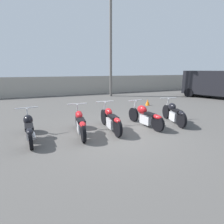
# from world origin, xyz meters

# --- Properties ---
(ground_plane) EXTENTS (60.00, 60.00, 0.00)m
(ground_plane) POSITION_xyz_m (0.00, 0.00, 0.00)
(ground_plane) COLOR #514F4C
(fence_back) EXTENTS (40.00, 0.04, 1.64)m
(fence_back) POSITION_xyz_m (0.00, 10.33, 0.82)
(fence_back) COLOR #9E998E
(fence_back) RESTS_ON ground_plane
(light_pole_left) EXTENTS (0.70, 0.35, 8.86)m
(light_pole_left) POSITION_xyz_m (2.98, 8.65, 5.13)
(light_pole_left) COLOR slate
(light_pole_left) RESTS_ON ground_plane
(light_pole_right) EXTENTS (0.70, 0.35, 8.26)m
(light_pole_right) POSITION_xyz_m (2.87, 8.49, 4.83)
(light_pole_right) COLOR slate
(light_pole_right) RESTS_ON ground_plane
(motorcycle_slot_0) EXTENTS (0.73, 2.11, 0.95)m
(motorcycle_slot_0) POSITION_xyz_m (-2.88, 0.43, 0.40)
(motorcycle_slot_0) COLOR black
(motorcycle_slot_0) RESTS_ON ground_plane
(motorcycle_slot_1) EXTENTS (0.71, 2.06, 1.00)m
(motorcycle_slot_1) POSITION_xyz_m (-1.27, 0.33, 0.42)
(motorcycle_slot_1) COLOR black
(motorcycle_slot_1) RESTS_ON ground_plane
(motorcycle_slot_2) EXTENTS (0.73, 2.11, 0.99)m
(motorcycle_slot_2) POSITION_xyz_m (-0.13, 0.39, 0.41)
(motorcycle_slot_2) COLOR black
(motorcycle_slot_2) RESTS_ON ground_plane
(motorcycle_slot_3) EXTENTS (0.67, 2.08, 0.97)m
(motorcycle_slot_3) POSITION_xyz_m (1.34, 0.38, 0.42)
(motorcycle_slot_3) COLOR black
(motorcycle_slot_3) RESTS_ON ground_plane
(motorcycle_slot_4) EXTENTS (0.78, 1.96, 1.00)m
(motorcycle_slot_4) POSITION_xyz_m (2.71, 0.33, 0.42)
(motorcycle_slot_4) COLOR black
(motorcycle_slot_4) RESTS_ON ground_plane
(parked_van) EXTENTS (4.08, 5.32, 2.12)m
(parked_van) POSITION_xyz_m (10.48, 4.56, 1.18)
(parked_van) COLOR black
(parked_van) RESTS_ON ground_plane
(traffic_cone_near) EXTENTS (0.28, 0.28, 0.39)m
(traffic_cone_near) POSITION_xyz_m (3.70, 3.95, 0.19)
(traffic_cone_near) COLOR orange
(traffic_cone_near) RESTS_ON ground_plane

